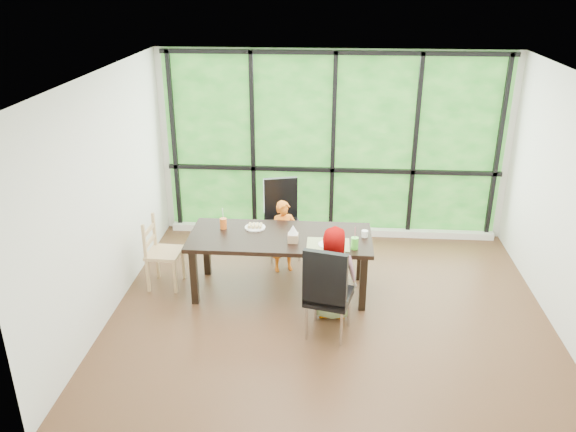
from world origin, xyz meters
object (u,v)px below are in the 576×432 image
at_px(chair_window_leather, 283,220).
at_px(green_cup, 355,243).
at_px(child_toddler, 284,236).
at_px(child_older, 334,273).
at_px(dining_table, 280,264).
at_px(plate_far, 255,227).
at_px(plate_near, 328,245).
at_px(chair_end_beech, 164,253).
at_px(orange_cup, 223,223).
at_px(tissue_box, 293,238).
at_px(chair_interior_leather, 329,290).
at_px(white_mug, 365,234).

relative_size(chair_window_leather, green_cup, 7.88).
bearing_deg(child_toddler, child_older, -79.24).
relative_size(dining_table, plate_far, 8.54).
bearing_deg(plate_near, chair_end_beech, 173.01).
bearing_deg(green_cup, chair_end_beech, 172.17).
xyz_separation_m(child_older, orange_cup, (-1.35, 0.67, 0.27)).
distance_m(dining_table, chair_end_beech, 1.44).
bearing_deg(green_cup, tissue_box, 169.90).
bearing_deg(tissue_box, chair_interior_leather, -58.74).
distance_m(plate_far, orange_cup, 0.39).
bearing_deg(plate_near, child_toddler, 126.84).
relative_size(chair_interior_leather, white_mug, 13.67).
xyz_separation_m(dining_table, chair_end_beech, (-1.44, 0.03, 0.08)).
bearing_deg(plate_far, child_toddler, 47.47).
distance_m(plate_near, tissue_box, 0.42).
bearing_deg(chair_interior_leather, child_toddler, -53.87).
bearing_deg(plate_far, white_mug, -6.58).
xyz_separation_m(chair_end_beech, green_cup, (2.31, -0.32, 0.37)).
xyz_separation_m(chair_interior_leather, plate_far, (-0.92, 1.07, 0.22)).
distance_m(chair_window_leather, orange_cup, 1.06).
bearing_deg(plate_near, plate_far, 155.47).
xyz_separation_m(child_older, tissue_box, (-0.48, 0.36, 0.25)).
height_order(plate_far, white_mug, white_mug).
height_order(chair_interior_leather, green_cup, chair_interior_leather).
bearing_deg(chair_window_leather, white_mug, -55.15).
distance_m(plate_near, white_mug, 0.50).
xyz_separation_m(chair_end_beech, child_toddler, (1.44, 0.52, 0.03)).
bearing_deg(green_cup, child_older, -134.66).
relative_size(chair_interior_leather, green_cup, 7.88).
relative_size(plate_far, green_cup, 1.86).
xyz_separation_m(child_toddler, green_cup, (0.87, -0.84, 0.34)).
xyz_separation_m(dining_table, plate_near, (0.58, -0.22, 0.38)).
bearing_deg(chair_end_beech, child_toddler, -67.73).
bearing_deg(chair_interior_leather, child_older, -84.33).
xyz_separation_m(chair_end_beech, child_older, (2.08, -0.55, 0.10)).
bearing_deg(dining_table, child_toddler, 90.00).
height_order(child_toddler, orange_cup, child_toddler).
distance_m(child_toddler, plate_near, 1.00).
bearing_deg(orange_cup, tissue_box, -19.93).
xyz_separation_m(child_older, plate_near, (-0.07, 0.30, 0.21)).
height_order(plate_near, green_cup, green_cup).
bearing_deg(orange_cup, white_mug, -3.80).
relative_size(child_older, tissue_box, 9.16).
height_order(dining_table, tissue_box, tissue_box).
bearing_deg(tissue_box, orange_cup, 160.07).
xyz_separation_m(chair_interior_leather, child_older, (0.05, 0.35, 0.01)).
bearing_deg(child_older, chair_end_beech, -13.60).
height_order(child_toddler, white_mug, child_toddler).
xyz_separation_m(chair_window_leather, plate_near, (0.62, -1.15, 0.22)).
distance_m(dining_table, tissue_box, 0.48).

